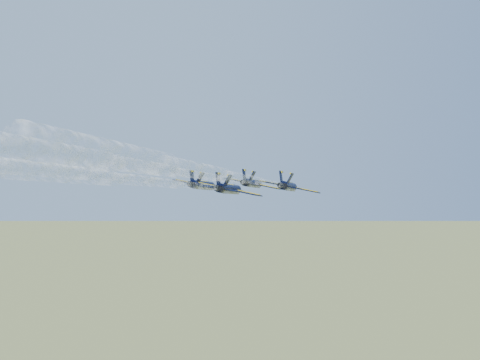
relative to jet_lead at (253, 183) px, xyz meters
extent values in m
cylinder|color=black|center=(-0.13, -0.29, 0.03)|extent=(6.86, 12.18, 1.89)
cone|color=black|center=(2.95, 6.52, 0.03)|extent=(2.73, 3.01, 1.89)
ellipsoid|color=black|center=(1.29, 2.59, 0.54)|extent=(1.90, 2.50, 0.94)
cube|color=gray|center=(-0.24, -0.24, -0.57)|extent=(5.96, 10.84, 0.69)
cube|color=black|center=(-3.32, 0.32, 0.57)|extent=(5.70, 3.59, 1.24)
cube|color=yellow|center=(-2.64, 1.77, 0.66)|extent=(5.25, 0.90, 1.25)
cube|color=black|center=(2.41, -2.27, -0.69)|extent=(6.02, 5.86, 1.24)
cube|color=yellow|center=(3.09, -0.81, -0.60)|extent=(4.10, 3.77, 1.25)
cube|color=black|center=(-4.35, -4.94, 0.42)|extent=(2.49, 1.60, 0.61)
cube|color=black|center=(-0.81, -6.54, -0.35)|extent=(2.77, 2.80, 0.61)
cube|color=black|center=(-2.79, -4.92, 1.49)|extent=(1.25, 2.07, 2.45)
cube|color=black|center=(-1.36, -5.57, 1.17)|extent=(2.07, 2.44, 2.21)
cylinder|color=black|center=(-3.25, -6.16, 0.03)|extent=(1.58, 1.53, 1.22)
cylinder|color=black|center=(-2.49, -6.50, -0.14)|extent=(1.58, 1.53, 1.22)
cylinder|color=black|center=(-11.23, -5.35, 0.03)|extent=(6.86, 12.18, 1.89)
cone|color=black|center=(-8.15, 1.47, 0.03)|extent=(2.73, 3.01, 1.89)
ellipsoid|color=black|center=(-9.82, -2.47, 0.54)|extent=(1.90, 2.50, 0.94)
cube|color=gray|center=(-11.34, -5.30, -0.57)|extent=(5.96, 10.84, 0.69)
cube|color=black|center=(-14.42, -4.74, 0.57)|extent=(5.70, 3.59, 1.24)
cube|color=yellow|center=(-13.75, -3.29, 0.66)|extent=(5.25, 0.90, 1.25)
cube|color=black|center=(-8.69, -7.33, -0.69)|extent=(6.02, 5.86, 1.24)
cube|color=yellow|center=(-8.01, -5.87, -0.60)|extent=(4.10, 3.77, 1.25)
cube|color=black|center=(-15.46, -10.00, 0.42)|extent=(2.49, 1.60, 0.61)
cube|color=black|center=(-11.91, -11.59, -0.35)|extent=(2.77, 2.80, 0.61)
cube|color=black|center=(-13.89, -9.98, 1.49)|extent=(1.25, 2.07, 2.45)
cube|color=black|center=(-12.46, -10.62, 1.17)|extent=(2.07, 2.44, 2.21)
cylinder|color=black|center=(-14.35, -11.22, 0.03)|extent=(1.58, 1.53, 1.22)
cylinder|color=black|center=(-13.59, -11.56, -0.14)|extent=(1.58, 1.53, 1.22)
cylinder|color=black|center=(4.34, -12.56, 0.03)|extent=(6.86, 12.18, 1.89)
cone|color=black|center=(7.41, -5.74, 0.03)|extent=(2.73, 3.01, 1.89)
ellipsoid|color=black|center=(5.75, -9.68, 0.54)|extent=(1.90, 2.50, 0.94)
cube|color=gray|center=(4.23, -12.51, -0.57)|extent=(5.96, 10.84, 0.69)
cube|color=black|center=(1.14, -11.95, 0.57)|extent=(5.70, 3.59, 1.24)
cube|color=yellow|center=(1.82, -10.49, 0.66)|extent=(5.25, 0.90, 1.25)
cube|color=black|center=(6.88, -14.53, -0.69)|extent=(6.02, 5.86, 1.24)
cube|color=yellow|center=(7.55, -13.08, -0.60)|extent=(4.10, 3.77, 1.25)
cube|color=black|center=(0.11, -17.20, 0.42)|extent=(2.49, 1.60, 0.61)
cube|color=black|center=(3.65, -18.80, -0.35)|extent=(2.77, 2.80, 0.61)
cube|color=black|center=(1.67, -17.18, 1.49)|extent=(1.25, 2.07, 2.45)
cube|color=black|center=(3.11, -17.83, 1.17)|extent=(2.07, 2.44, 2.21)
cylinder|color=black|center=(1.21, -18.43, 0.03)|extent=(1.58, 1.53, 1.22)
cylinder|color=black|center=(1.97, -18.77, -0.14)|extent=(1.58, 1.53, 1.22)
cylinder|color=black|center=(-8.16, -18.30, 0.03)|extent=(6.86, 12.18, 1.89)
cone|color=black|center=(-5.08, -11.48, 0.03)|extent=(2.73, 3.01, 1.89)
ellipsoid|color=black|center=(-6.75, -15.42, 0.54)|extent=(1.90, 2.50, 0.94)
cube|color=gray|center=(-8.27, -18.25, -0.57)|extent=(5.96, 10.84, 0.69)
cube|color=black|center=(-11.35, -17.69, 0.57)|extent=(5.70, 3.59, 1.24)
cube|color=yellow|center=(-10.67, -16.24, 0.66)|extent=(5.25, 0.90, 1.25)
cube|color=black|center=(-5.62, -20.28, -0.69)|extent=(6.02, 5.86, 1.24)
cube|color=yellow|center=(-4.94, -18.82, -0.60)|extent=(4.10, 3.77, 1.25)
cube|color=black|center=(-12.38, -22.95, 0.42)|extent=(2.49, 1.60, 0.61)
cube|color=black|center=(-8.84, -24.55, -0.35)|extent=(2.77, 2.80, 0.61)
cube|color=black|center=(-10.82, -22.93, 1.49)|extent=(1.25, 2.07, 2.45)
cube|color=black|center=(-9.39, -23.57, 1.17)|extent=(2.07, 2.44, 2.21)
cylinder|color=black|center=(-11.28, -24.17, 0.03)|extent=(1.58, 1.53, 1.22)
cylinder|color=black|center=(-10.52, -24.51, -0.14)|extent=(1.58, 1.53, 1.22)
cylinder|color=white|center=(-7.08, -15.70, 0.03)|extent=(9.67, 19.83, 1.00)
cylinder|color=white|center=(-15.34, -34.03, 0.03)|extent=(10.01, 19.99, 1.38)
cylinder|color=white|center=(-23.60, -52.35, 0.03)|extent=(10.42, 20.17, 1.82)
cylinder|color=white|center=(-31.87, -70.67, 0.03)|extent=(10.88, 20.38, 2.33)
cylinder|color=white|center=(-18.18, -20.76, 0.03)|extent=(9.67, 19.83, 1.00)
cylinder|color=white|center=(-26.44, -39.09, 0.03)|extent=(10.01, 19.99, 1.38)
cylinder|color=white|center=(-34.71, -57.41, 0.03)|extent=(10.42, 20.17, 1.82)
cylinder|color=white|center=(-2.61, -27.97, 0.03)|extent=(9.67, 19.83, 1.00)
cylinder|color=white|center=(-10.88, -46.29, 0.03)|extent=(10.01, 19.99, 1.38)
cylinder|color=white|center=(-19.14, -64.61, 0.03)|extent=(10.42, 20.17, 1.82)
cylinder|color=white|center=(-27.41, -82.94, 0.03)|extent=(10.88, 20.38, 2.33)
cylinder|color=white|center=(-15.11, -33.71, 0.03)|extent=(9.67, 19.83, 1.00)
cylinder|color=white|center=(-23.37, -52.04, 0.03)|extent=(10.01, 19.99, 1.38)
cylinder|color=white|center=(-31.63, -70.36, 0.03)|extent=(10.42, 20.17, 1.82)
camera|label=1|loc=(-25.95, -123.33, 6.48)|focal=45.00mm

